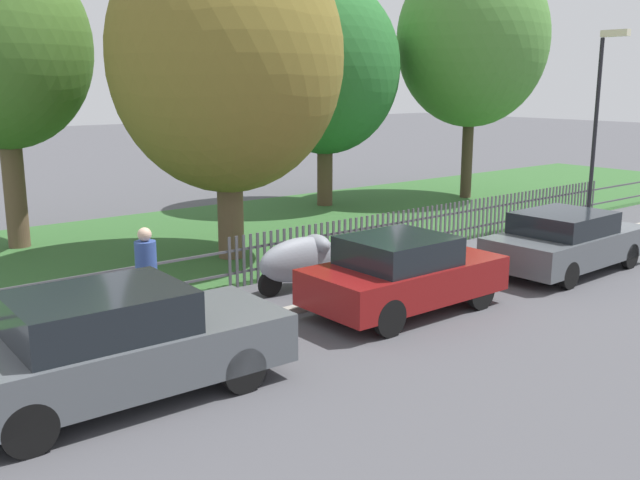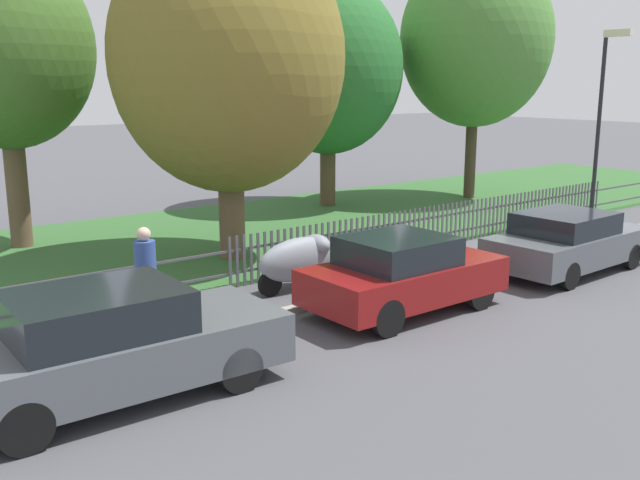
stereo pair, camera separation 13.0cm
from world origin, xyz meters
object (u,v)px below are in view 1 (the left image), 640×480
Objects in this scene: covered_motorcycle at (301,258)px; tree_mid_park at (325,68)px; pedestrian_near_fence at (147,273)px; parked_car_black_saloon at (403,273)px; tree_far_left at (472,39)px; tree_nearest_kerb at (2,48)px; street_lamp at (601,107)px; parked_car_silver_hatchback at (114,345)px; parked_car_navy_estate at (566,241)px; tree_behind_motorcycle at (226,58)px.

tree_mid_park is at bearing 46.81° from covered_motorcycle.
parked_car_black_saloon is at bearing -138.37° from pedestrian_near_fence.
covered_motorcycle is 14.12m from tree_far_left.
tree_nearest_kerb reaches higher than pedestrian_near_fence.
street_lamp is at bearing -107.83° from tree_far_left.
tree_mid_park is (11.88, 10.24, 3.84)m from parked_car_silver_hatchback.
parked_car_navy_estate is (10.55, 0.06, -0.08)m from parked_car_silver_hatchback.
tree_behind_motorcycle is 11.88m from tree_far_left.
tree_behind_motorcycle reaches higher than parked_car_silver_hatchback.
tree_far_left is (11.92, 5.72, 4.96)m from covered_motorcycle.
tree_far_left is (16.97, 8.30, 4.85)m from parked_car_silver_hatchback.
parked_car_silver_hatchback is 5.68m from covered_motorcycle.
tree_nearest_kerb is (-3.33, 7.61, 4.29)m from covered_motorcycle.
tree_far_left is at bearing 72.17° from street_lamp.
covered_motorcycle is at bearing -131.75° from tree_mid_park.
tree_mid_park reaches higher than covered_motorcycle.
parked_car_navy_estate is at bearing -48.16° from tree_behind_motorcycle.
tree_mid_park is (6.24, 9.96, 3.88)m from parked_car_black_saloon.
tree_far_left is (11.58, 2.48, 0.93)m from tree_behind_motorcycle.
parked_car_navy_estate is at bearing 1.80° from parked_car_silver_hatchback.
tree_far_left is (5.09, -1.94, 1.01)m from tree_mid_park.
parked_car_silver_hatchback is 8.85m from tree_behind_motorcycle.
street_lamp is (4.42, 2.00, 2.79)m from parked_car_navy_estate.
covered_motorcycle is 0.27× the size of tree_nearest_kerb.
parked_car_silver_hatchback is at bearing -153.93° from tree_far_left.
parked_car_navy_estate is 0.48× the size of tree_far_left.
parked_car_silver_hatchback is 2.56× the size of pedestrian_near_fence.
covered_motorcycle is (-0.59, 2.31, -0.08)m from parked_car_black_saloon.
tree_mid_park is (6.49, 4.41, -0.08)m from tree_behind_motorcycle.
pedestrian_near_fence is (-9.01, 2.21, 0.32)m from parked_car_navy_estate.
parked_car_navy_estate is at bearing -26.11° from covered_motorcycle.
covered_motorcycle is 10.32m from street_lamp.
tree_far_left is (6.42, 8.24, 4.93)m from parked_car_navy_estate.
tree_nearest_kerb is 1.00× the size of tree_mid_park.
tree_behind_motorcycle is 4.37× the size of pedestrian_near_fence.
tree_nearest_kerb is (-8.83, 10.13, 4.26)m from parked_car_navy_estate.
parked_car_navy_estate is 0.56× the size of tree_mid_park.
tree_behind_motorcycle is (-0.25, 5.54, 3.96)m from parked_car_black_saloon.
parked_car_silver_hatchback is at bearing -99.58° from tree_nearest_kerb.
parked_car_silver_hatchback is 1.09× the size of parked_car_navy_estate.
tree_behind_motorcycle is 10.36m from street_lamp.
street_lamp is at bearing 22.63° from parked_car_navy_estate.
street_lamp is at bearing -4.46° from covered_motorcycle.
parked_car_navy_estate is 8.71m from tree_behind_motorcycle.
parked_car_silver_hatchback is 0.53× the size of tree_far_left.
tree_far_left reaches higher than street_lamp.
street_lamp is (13.42, -0.20, 2.47)m from pedestrian_near_fence.
parked_car_black_saloon is 0.51× the size of tree_nearest_kerb.
pedestrian_near_fence is at bearing -137.25° from tree_behind_motorcycle.
pedestrian_near_fence reaches higher than parked_car_black_saloon.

